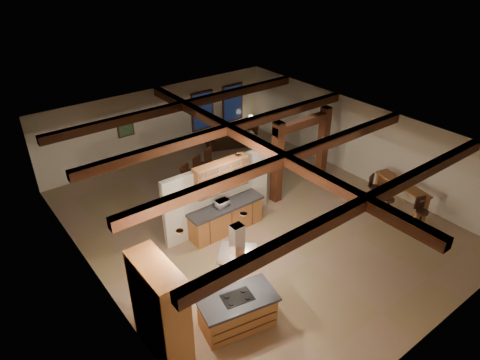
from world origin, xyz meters
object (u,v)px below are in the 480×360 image
at_px(sofa, 231,139).
at_px(kitchen_island, 237,311).
at_px(bar_counter, 401,193).
at_px(dining_table, 210,182).

bearing_deg(sofa, kitchen_island, 75.52).
bearing_deg(kitchen_island, bar_counter, 4.48).
distance_m(sofa, bar_counter, 7.66).
relative_size(kitchen_island, dining_table, 1.00).
height_order(dining_table, sofa, dining_table).
bearing_deg(kitchen_island, sofa, 54.32).
xyz_separation_m(dining_table, sofa, (2.89, 2.63, -0.03)).
height_order(kitchen_island, bar_counter, bar_counter).
distance_m(dining_table, bar_counter, 6.48).
relative_size(dining_table, sofa, 0.90).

